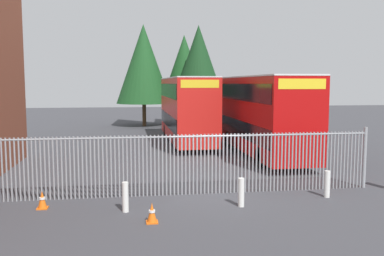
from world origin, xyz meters
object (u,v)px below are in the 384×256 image
(double_decker_bus_near_gate, at_px, (262,112))
(traffic_cone_mid_forecourt, at_px, (152,213))
(bollard_near_left, at_px, (125,197))
(double_decker_bus_behind_fence_left, at_px, (186,107))
(bollard_center_front, at_px, (241,192))
(traffic_cone_by_gate, at_px, (42,200))
(bollard_near_right, at_px, (327,184))

(double_decker_bus_near_gate, height_order, traffic_cone_mid_forecourt, double_decker_bus_near_gate)
(bollard_near_left, bearing_deg, double_decker_bus_behind_fence_left, 75.02)
(bollard_center_front, xyz_separation_m, traffic_cone_by_gate, (-6.39, 0.74, -0.19))
(bollard_near_right, height_order, traffic_cone_mid_forecourt, bollard_near_right)
(double_decker_bus_behind_fence_left, distance_m, bollard_near_left, 15.74)
(double_decker_bus_near_gate, bearing_deg, bollard_near_left, -128.53)
(bollard_near_left, distance_m, traffic_cone_by_gate, 2.76)
(traffic_cone_mid_forecourt, bearing_deg, bollard_near_right, 16.17)
(bollard_near_left, xyz_separation_m, traffic_cone_by_gate, (-2.65, 0.74, -0.19))
(traffic_cone_mid_forecourt, bearing_deg, traffic_cone_by_gate, 150.71)
(bollard_near_right, xyz_separation_m, traffic_cone_by_gate, (-9.70, 0.09, -0.19))
(bollard_center_front, distance_m, traffic_cone_mid_forecourt, 3.21)
(double_decker_bus_behind_fence_left, height_order, bollard_near_left, double_decker_bus_behind_fence_left)
(bollard_center_front, bearing_deg, traffic_cone_mid_forecourt, -158.53)
(bollard_near_left, bearing_deg, bollard_center_front, -0.01)
(double_decker_bus_near_gate, xyz_separation_m, traffic_cone_mid_forecourt, (-6.69, -10.53, -2.13))
(traffic_cone_mid_forecourt, bearing_deg, double_decker_bus_near_gate, 57.58)
(double_decker_bus_behind_fence_left, relative_size, bollard_center_front, 11.38)
(traffic_cone_by_gate, distance_m, traffic_cone_mid_forecourt, 3.91)
(double_decker_bus_near_gate, relative_size, traffic_cone_mid_forecourt, 18.32)
(bollard_near_left, relative_size, bollard_center_front, 1.00)
(double_decker_bus_near_gate, height_order, double_decker_bus_behind_fence_left, same)
(bollard_near_right, bearing_deg, traffic_cone_by_gate, 179.47)
(double_decker_bus_near_gate, xyz_separation_m, bollard_near_left, (-7.45, -9.36, -1.95))
(double_decker_bus_near_gate, bearing_deg, traffic_cone_by_gate, -139.52)
(double_decker_bus_near_gate, height_order, bollard_center_front, double_decker_bus_near_gate)
(bollard_center_front, xyz_separation_m, bollard_near_right, (3.31, 0.65, 0.00))
(double_decker_bus_behind_fence_left, bearing_deg, traffic_cone_mid_forecourt, -101.38)
(double_decker_bus_near_gate, distance_m, double_decker_bus_behind_fence_left, 6.67)
(bollard_near_left, relative_size, traffic_cone_by_gate, 1.61)
(bollard_near_left, height_order, traffic_cone_by_gate, bollard_near_left)
(bollard_center_front, height_order, traffic_cone_mid_forecourt, bollard_center_front)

